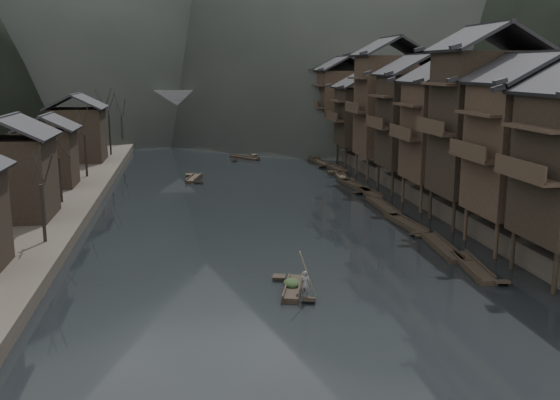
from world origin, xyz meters
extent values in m
plane|color=black|center=(0.00, 0.00, 0.00)|extent=(300.00, 300.00, 0.00)
cube|color=#2D2823|center=(35.00, 40.00, 0.90)|extent=(40.00, 200.00, 1.80)
cylinder|color=black|center=(14.20, -10.40, 1.30)|extent=(0.30, 0.30, 2.90)
cylinder|color=black|center=(14.20, -5.60, 1.30)|extent=(0.30, 0.30, 2.90)
cylinder|color=black|center=(16.95, -5.60, 1.30)|extent=(0.30, 0.30, 2.90)
cube|color=black|center=(13.30, -8.00, 6.54)|extent=(1.20, 5.70, 0.25)
cylinder|color=black|center=(14.20, -3.40, 1.30)|extent=(0.30, 0.30, 2.90)
cylinder|color=black|center=(14.20, 1.40, 1.30)|extent=(0.30, 0.30, 2.90)
cylinder|color=black|center=(16.95, -3.40, 1.30)|extent=(0.30, 0.30, 2.90)
cylinder|color=black|center=(16.95, 1.40, 1.30)|extent=(0.30, 0.30, 2.90)
cube|color=black|center=(17.30, -1.00, 7.19)|extent=(7.00, 6.00, 9.18)
cube|color=black|center=(13.30, -1.00, 6.73)|extent=(1.20, 5.70, 0.25)
cylinder|color=black|center=(14.20, 3.60, 1.30)|extent=(0.30, 0.30, 2.90)
cylinder|color=black|center=(14.20, 8.40, 1.30)|extent=(0.30, 0.30, 2.90)
cylinder|color=black|center=(16.95, 3.60, 1.30)|extent=(0.30, 0.30, 2.90)
cylinder|color=black|center=(16.95, 8.40, 1.30)|extent=(0.30, 0.30, 2.90)
cube|color=black|center=(17.30, 6.00, 8.37)|extent=(7.00, 6.00, 11.54)
cube|color=black|center=(13.30, 6.00, 7.79)|extent=(1.20, 5.70, 0.25)
cylinder|color=black|center=(14.20, 10.60, 1.30)|extent=(0.30, 0.30, 2.90)
cylinder|color=black|center=(14.20, 15.40, 1.30)|extent=(0.30, 0.30, 2.90)
cylinder|color=black|center=(16.95, 10.60, 1.30)|extent=(0.30, 0.30, 2.90)
cylinder|color=black|center=(16.95, 15.40, 1.30)|extent=(0.30, 0.30, 2.90)
cube|color=black|center=(17.30, 13.00, 7.07)|extent=(7.00, 6.00, 8.94)
cube|color=black|center=(13.30, 13.00, 6.62)|extent=(1.20, 5.70, 0.25)
cylinder|color=black|center=(14.20, 18.60, 1.30)|extent=(0.30, 0.30, 2.90)
cylinder|color=black|center=(14.20, 23.40, 1.30)|extent=(0.30, 0.30, 2.90)
cylinder|color=black|center=(16.95, 18.60, 1.30)|extent=(0.30, 0.30, 2.90)
cylinder|color=black|center=(16.95, 23.40, 1.30)|extent=(0.30, 0.30, 2.90)
cube|color=black|center=(17.30, 21.00, 7.35)|extent=(7.00, 6.00, 9.50)
cube|color=black|center=(13.30, 21.00, 6.87)|extent=(1.20, 5.70, 0.25)
cylinder|color=black|center=(14.20, 27.60, 1.30)|extent=(0.30, 0.30, 2.90)
cylinder|color=black|center=(14.20, 32.40, 1.30)|extent=(0.30, 0.30, 2.90)
cylinder|color=black|center=(16.95, 27.60, 1.30)|extent=(0.30, 0.30, 2.90)
cylinder|color=black|center=(16.95, 32.40, 1.30)|extent=(0.30, 0.30, 2.90)
cube|color=black|center=(17.30, 30.00, 8.42)|extent=(7.00, 6.00, 11.65)
cube|color=black|center=(13.30, 30.00, 7.84)|extent=(1.20, 5.70, 0.25)
cylinder|color=black|center=(14.20, 37.60, 1.30)|extent=(0.30, 0.30, 2.90)
cylinder|color=black|center=(14.20, 42.40, 1.30)|extent=(0.30, 0.30, 2.90)
cylinder|color=black|center=(16.95, 37.60, 1.30)|extent=(0.30, 0.30, 2.90)
cylinder|color=black|center=(16.95, 42.40, 1.30)|extent=(0.30, 0.30, 2.90)
cube|color=black|center=(17.30, 40.00, 6.41)|extent=(7.00, 6.00, 7.63)
cube|color=black|center=(13.30, 40.00, 6.03)|extent=(1.20, 5.70, 0.25)
cylinder|color=black|center=(14.20, 49.60, 1.30)|extent=(0.30, 0.30, 2.90)
cylinder|color=black|center=(14.20, 54.40, 1.30)|extent=(0.30, 0.30, 2.90)
cylinder|color=black|center=(16.95, 49.60, 1.30)|extent=(0.30, 0.30, 2.90)
cylinder|color=black|center=(16.95, 54.40, 1.30)|extent=(0.30, 0.30, 2.90)
cube|color=black|center=(17.30, 52.00, 7.51)|extent=(7.00, 6.00, 9.83)
cube|color=black|center=(13.30, 52.00, 7.02)|extent=(1.20, 5.70, 0.25)
cube|color=black|center=(-20.50, 10.00, 4.45)|extent=(6.00, 6.00, 6.50)
cube|color=black|center=(-20.50, 24.00, 4.10)|extent=(5.00, 5.00, 5.80)
cube|color=black|center=(-20.50, 42.00, 4.60)|extent=(6.50, 6.50, 6.80)
cylinder|color=black|center=(-17.00, 2.21, 3.24)|extent=(0.24, 0.24, 4.08)
cylinder|color=black|center=(-17.00, 15.74, 3.24)|extent=(0.24, 0.24, 4.08)
cylinder|color=black|center=(-17.00, 29.54, 3.53)|extent=(0.24, 0.24, 4.66)
cylinder|color=black|center=(-17.00, 47.51, 3.99)|extent=(0.24, 0.24, 5.58)
cylinder|color=black|center=(-17.00, 59.69, 3.46)|extent=(0.24, 0.24, 4.51)
cube|color=black|center=(11.55, -5.39, 0.15)|extent=(1.92, 6.56, 0.30)
cube|color=black|center=(11.55, -5.39, 0.33)|extent=(1.95, 6.44, 0.10)
cube|color=black|center=(11.15, -2.31, 0.29)|extent=(1.03, 0.91, 0.34)
cube|color=black|center=(11.94, -8.48, 0.29)|extent=(1.03, 0.91, 0.34)
cube|color=black|center=(11.42, -0.72, 0.15)|extent=(1.69, 7.14, 0.30)
cube|color=black|center=(11.42, -0.72, 0.33)|extent=(1.73, 7.01, 0.10)
cube|color=black|center=(11.13, 2.67, 0.29)|extent=(1.00, 0.94, 0.35)
cube|color=black|center=(11.70, -4.10, 0.29)|extent=(1.00, 0.94, 0.35)
cube|color=black|center=(11.23, 6.24, 0.15)|extent=(1.60, 6.88, 0.30)
cube|color=black|center=(11.23, 6.24, 0.33)|extent=(1.65, 6.75, 0.10)
cube|color=black|center=(11.48, 9.51, 0.29)|extent=(0.99, 0.90, 0.35)
cube|color=black|center=(10.99, 2.98, 0.29)|extent=(0.99, 0.90, 0.35)
cube|color=black|center=(11.34, 12.46, 0.15)|extent=(1.24, 7.70, 0.30)
cube|color=black|center=(11.34, 12.46, 0.33)|extent=(1.29, 7.54, 0.10)
cube|color=black|center=(11.27, 16.14, 0.29)|extent=(0.95, 0.96, 0.37)
cube|color=black|center=(11.41, 8.77, 0.29)|extent=(0.95, 0.96, 0.37)
cube|color=black|center=(11.94, 19.15, 0.15)|extent=(1.27, 5.91, 0.30)
cube|color=black|center=(11.94, 19.15, 0.33)|extent=(1.32, 5.80, 0.10)
cube|color=black|center=(12.02, 21.97, 0.29)|extent=(0.96, 0.76, 0.32)
cube|color=black|center=(11.85, 16.32, 0.29)|extent=(0.96, 0.76, 0.32)
cube|color=black|center=(11.55, 23.33, 0.15)|extent=(1.97, 7.48, 0.30)
cube|color=black|center=(11.55, 23.33, 0.33)|extent=(2.00, 7.34, 0.10)
cube|color=black|center=(11.97, 26.86, 0.29)|extent=(1.04, 1.01, 0.36)
cube|color=black|center=(11.13, 19.81, 0.29)|extent=(1.04, 1.01, 0.36)
cube|color=black|center=(11.52, 29.37, 0.15)|extent=(1.89, 6.90, 0.30)
cube|color=black|center=(11.52, 29.37, 0.33)|extent=(1.93, 6.77, 0.10)
cube|color=black|center=(11.13, 32.62, 0.29)|extent=(1.03, 0.94, 0.35)
cube|color=black|center=(11.90, 26.12, 0.29)|extent=(1.03, 0.94, 0.35)
cube|color=black|center=(12.30, 34.80, 0.15)|extent=(1.65, 5.90, 0.30)
cube|color=black|center=(12.30, 34.80, 0.33)|extent=(1.70, 5.79, 0.10)
cube|color=black|center=(12.57, 37.58, 0.29)|extent=(1.00, 0.81, 0.32)
cube|color=black|center=(12.03, 32.03, 0.29)|extent=(1.00, 0.81, 0.32)
cube|color=black|center=(11.35, 41.12, 0.15)|extent=(1.72, 7.48, 0.30)
cube|color=black|center=(11.35, 41.12, 0.33)|extent=(1.77, 7.34, 0.10)
cube|color=black|center=(11.65, 44.66, 0.29)|extent=(1.01, 0.98, 0.36)
cube|color=black|center=(11.05, 37.57, 0.29)|extent=(1.01, 0.98, 0.36)
cube|color=black|center=(11.31, 46.87, 0.15)|extent=(1.46, 6.60, 0.30)
cube|color=black|center=(11.31, 46.87, 0.33)|extent=(1.50, 6.47, 0.10)
cube|color=black|center=(11.48, 50.01, 0.29)|extent=(0.98, 0.86, 0.34)
cube|color=black|center=(11.13, 43.73, 0.29)|extent=(0.98, 0.86, 0.34)
cube|color=black|center=(-5.83, 30.83, 0.15)|extent=(2.09, 5.10, 0.30)
cube|color=black|center=(-5.83, 30.83, 0.33)|extent=(2.12, 5.01, 0.10)
cube|color=black|center=(-6.37, 33.17, 0.29)|extent=(0.97, 0.80, 0.30)
cube|color=black|center=(-5.29, 28.49, 0.29)|extent=(0.97, 0.80, 0.30)
cube|color=black|center=(1.67, 47.22, 0.15)|extent=(4.09, 4.97, 0.30)
cube|color=black|center=(1.67, 47.22, 0.33)|extent=(4.06, 4.92, 0.10)
cube|color=black|center=(3.25, 49.32, 0.29)|extent=(1.09, 1.05, 0.31)
cube|color=black|center=(0.09, 45.12, 0.29)|extent=(1.09, 1.05, 0.31)
cube|color=black|center=(4.92, 58.62, 0.15)|extent=(2.31, 4.84, 0.30)
cube|color=black|center=(4.92, 58.62, 0.33)|extent=(2.33, 4.77, 0.10)
cube|color=black|center=(4.27, 60.81, 0.29)|extent=(0.98, 0.81, 0.29)
cube|color=black|center=(5.57, 56.43, 0.29)|extent=(0.98, 0.81, 0.29)
cube|color=#4C4C4F|center=(0.00, 72.00, 7.20)|extent=(40.00, 6.00, 1.60)
cube|color=#4C4C4F|center=(0.00, 69.30, 8.50)|extent=(40.00, 0.50, 1.00)
cube|color=#4C4C4F|center=(0.00, 74.70, 8.50)|extent=(40.00, 0.50, 1.00)
cube|color=#4C4C4F|center=(-14.00, 72.00, 3.20)|extent=(3.20, 6.00, 6.40)
cube|color=#4C4C4F|center=(-4.50, 72.00, 3.20)|extent=(3.20, 6.00, 6.40)
cube|color=#4C4C4F|center=(4.50, 72.00, 3.20)|extent=(3.20, 6.00, 6.40)
cube|color=#4C4C4F|center=(14.00, 72.00, 3.20)|extent=(3.20, 6.00, 6.40)
cube|color=black|center=(-0.65, -7.61, 0.15)|extent=(2.01, 4.34, 0.30)
cube|color=black|center=(-0.65, -7.61, 0.33)|extent=(2.03, 4.27, 0.10)
cube|color=black|center=(-1.19, -5.64, 0.29)|extent=(0.90, 0.72, 0.28)
cube|color=black|center=(-0.12, -9.58, 0.29)|extent=(0.90, 0.72, 0.28)
ellipsoid|color=black|center=(-0.71, -7.40, 0.74)|extent=(1.02, 1.33, 0.61)
imported|color=#575759|center=(-0.23, -9.17, 1.20)|extent=(0.67, 0.62, 1.55)
cylinder|color=#8C7A51|center=(-0.03, -9.17, 3.85)|extent=(1.48, 1.90, 3.75)
camera|label=1|loc=(-6.61, -41.88, 12.88)|focal=40.00mm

